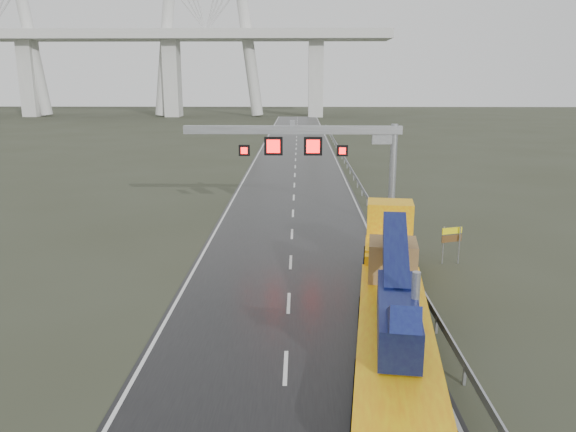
{
  "coord_description": "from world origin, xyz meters",
  "views": [
    {
      "loc": [
        0.45,
        -20.31,
        10.09
      ],
      "look_at": [
        -0.11,
        8.04,
        3.2
      ],
      "focal_mm": 35.0,
      "sensor_mm": 36.0,
      "label": 1
    }
  ],
  "objects_px": {
    "heavy_haul_truck": "(393,276)",
    "striped_barrier": "(387,235)",
    "sign_gantry": "(323,147)",
    "exit_sign_pair": "(452,238)"
  },
  "relations": [
    {
      "from": "exit_sign_pair",
      "to": "striped_barrier",
      "type": "xyz_separation_m",
      "value": [
        -2.94,
        4.0,
        -0.93
      ]
    },
    {
      "from": "sign_gantry",
      "to": "heavy_haul_truck",
      "type": "relative_size",
      "value": 0.79
    },
    {
      "from": "sign_gantry",
      "to": "exit_sign_pair",
      "type": "xyz_separation_m",
      "value": [
        6.9,
        -7.99,
        -4.11
      ]
    },
    {
      "from": "heavy_haul_truck",
      "to": "striped_barrier",
      "type": "relative_size",
      "value": 16.44
    },
    {
      "from": "sign_gantry",
      "to": "heavy_haul_truck",
      "type": "distance_m",
      "value": 15.62
    },
    {
      "from": "sign_gantry",
      "to": "exit_sign_pair",
      "type": "height_order",
      "value": "sign_gantry"
    },
    {
      "from": "striped_barrier",
      "to": "heavy_haul_truck",
      "type": "bearing_deg",
      "value": -93.95
    },
    {
      "from": "heavy_haul_truck",
      "to": "striped_barrier",
      "type": "xyz_separation_m",
      "value": [
        1.46,
        10.92,
        -1.13
      ]
    },
    {
      "from": "exit_sign_pair",
      "to": "striped_barrier",
      "type": "bearing_deg",
      "value": 107.12
    },
    {
      "from": "heavy_haul_truck",
      "to": "striped_barrier",
      "type": "height_order",
      "value": "heavy_haul_truck"
    }
  ]
}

